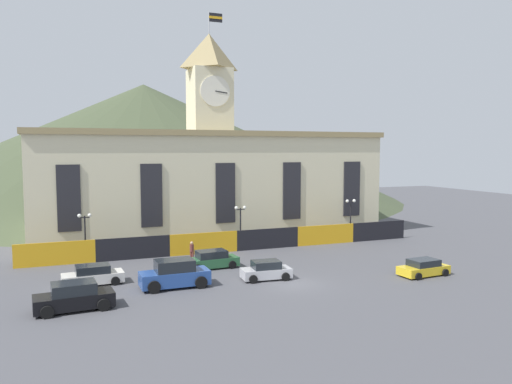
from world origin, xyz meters
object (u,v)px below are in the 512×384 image
Objects in this scene: street_lamp_far_right at (240,217)px; car_yellow_coupe at (423,268)px; car_black_suv at (74,297)px; car_blue_van at (175,275)px; pedestrian at (192,250)px; car_white_taxi at (93,275)px; car_green_wagon at (211,260)px; street_lamp_right at (85,226)px; car_silver_hatch at (266,271)px; street_lamp_far_left at (351,210)px.

street_lamp_far_right is 19.16m from car_yellow_coupe.
car_black_suv is 0.98× the size of car_blue_van.
pedestrian is (-6.12, -3.70, -2.31)m from street_lamp_far_right.
car_yellow_coupe is 26.26m from car_white_taxi.
car_green_wagon is 3.68m from pedestrian.
car_silver_hatch is at bearing -43.84° from street_lamp_right.
car_green_wagon is at bearing -132.13° from car_blue_van.
street_lamp_right reaches higher than car_silver_hatch.
car_green_wagon is at bearing 29.80° from car_black_suv.
car_green_wagon is 1.17× the size of car_silver_hatch.
street_lamp_far_left is 0.92× the size of car_black_suv.
car_yellow_coupe is 0.86× the size of car_black_suv.
car_white_taxi is at bearing 169.55° from car_silver_hatch.
street_lamp_far_right reaches higher than car_black_suv.
car_silver_hatch is at bearing 5.66° from car_black_suv.
pedestrian is (-19.37, -3.70, -2.44)m from street_lamp_far_left.
car_black_suv reaches higher than car_silver_hatch.
car_blue_van reaches higher than pedestrian.
street_lamp_far_left is (28.54, 0.00, 0.18)m from street_lamp_right.
car_black_suv is at bearing -95.27° from street_lamp_right.
pedestrian is (-16.25, 12.34, 0.34)m from car_yellow_coupe.
pedestrian is (3.42, 8.42, 0.00)m from car_blue_van.
car_blue_van is (-22.79, -12.12, -2.44)m from street_lamp_far_left.
street_lamp_far_right is 9.34m from car_green_wagon.
street_lamp_far_left is 1.08× the size of car_yellow_coupe.
car_silver_hatch is (14.36, 2.49, -0.14)m from car_black_suv.
car_white_taxi is (-28.43, -9.03, -2.71)m from street_lamp_far_left.
street_lamp_far_left reaches higher than pedestrian.
street_lamp_far_right is 15.59m from car_blue_van.
street_lamp_right is 0.93× the size of car_green_wagon.
pedestrian reaches higher than car_white_taxi.
car_green_wagon reaches higher than car_yellow_coupe.
car_white_taxi is (-9.91, -1.75, -0.02)m from car_green_wagon.
car_yellow_coupe is at bearing 167.99° from car_blue_van.
street_lamp_right is at bearing 180.00° from street_lamp_far_left.
street_lamp_right is 28.54m from street_lamp_far_left.
car_white_taxi is at bearing -162.38° from street_lamp_far_left.
street_lamp_far_right is 0.94× the size of car_green_wagon.
street_lamp_right is 18.18m from car_silver_hatch.
car_black_suv is 1.07× the size of car_green_wagon.
car_white_taxi is at bearing -149.25° from street_lamp_far_right.
street_lamp_right is 1.09× the size of car_silver_hatch.
car_blue_van is (-4.27, -4.84, 0.25)m from car_green_wagon.
street_lamp_far_right is 17.85m from car_white_taxi.
street_lamp_far_left reaches higher than car_silver_hatch.
car_silver_hatch is at bearing -141.30° from street_lamp_far_left.
car_green_wagon is 2.65× the size of pedestrian.
street_lamp_far_left is at bearing 0.00° from street_lamp_far_right.
car_white_taxi is (1.49, 5.92, -0.14)m from car_black_suv.
street_lamp_far_right reaches higher than car_green_wagon.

